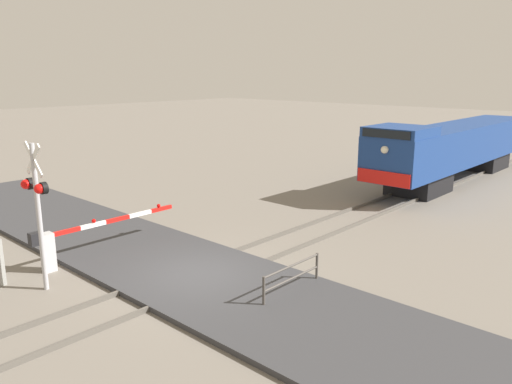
{
  "coord_description": "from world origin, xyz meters",
  "views": [
    {
      "loc": [
        11.07,
        -9.39,
        6.16
      ],
      "look_at": [
        -0.79,
        3.53,
        1.98
      ],
      "focal_mm": 35.24,
      "sensor_mm": 36.0,
      "label": 1
    }
  ],
  "objects_px": {
    "crossing_gate": "(66,241)",
    "guard_railing": "(292,275)",
    "crossing_signal": "(37,199)",
    "locomotive": "(455,147)"
  },
  "relations": [
    {
      "from": "crossing_signal",
      "to": "crossing_gate",
      "type": "xyz_separation_m",
      "value": [
        -1.28,
        1.35,
        -1.86
      ]
    },
    {
      "from": "locomotive",
      "to": "guard_railing",
      "type": "height_order",
      "value": "locomotive"
    },
    {
      "from": "crossing_signal",
      "to": "crossing_gate",
      "type": "distance_m",
      "value": 2.63
    },
    {
      "from": "locomotive",
      "to": "crossing_gate",
      "type": "distance_m",
      "value": 22.34
    },
    {
      "from": "crossing_signal",
      "to": "guard_railing",
      "type": "xyz_separation_m",
      "value": [
        5.55,
        4.52,
        -2.09
      ]
    },
    {
      "from": "crossing_gate",
      "to": "guard_railing",
      "type": "distance_m",
      "value": 7.53
    },
    {
      "from": "crossing_signal",
      "to": "guard_railing",
      "type": "distance_m",
      "value": 7.46
    },
    {
      "from": "locomotive",
      "to": "crossing_gate",
      "type": "bearing_deg",
      "value": -100.11
    },
    {
      "from": "crossing_gate",
      "to": "guard_railing",
      "type": "height_order",
      "value": "crossing_gate"
    },
    {
      "from": "crossing_gate",
      "to": "guard_railing",
      "type": "bearing_deg",
      "value": 24.9
    }
  ]
}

